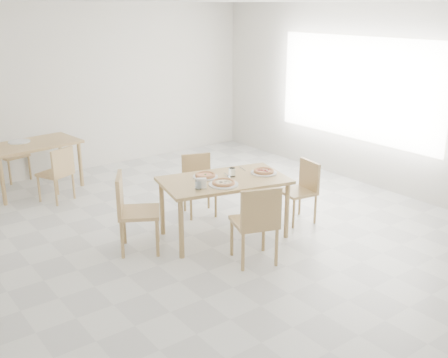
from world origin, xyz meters
TOP-DOWN VIEW (x-y plane):
  - room at (2.98, 0.30)m, footprint 7.28×7.00m
  - main_table at (-0.05, -0.24)m, footprint 1.67×1.18m
  - chair_south at (-0.22, -1.06)m, footprint 0.58×0.58m
  - chair_north at (0.14, 0.60)m, footprint 0.51×0.51m
  - chair_west at (-1.15, 0.08)m, footprint 0.63×0.63m
  - chair_east at (1.07, -0.47)m, footprint 0.46×0.46m
  - plate_margherita at (-0.20, -0.06)m, footprint 0.31×0.31m
  - plate_mushroom at (-0.20, -0.42)m, footprint 0.35×0.35m
  - plate_pepperoni at (0.47, -0.37)m, footprint 0.32×0.32m
  - pizza_margherita at (-0.20, -0.06)m, footprint 0.30×0.30m
  - pizza_mushroom at (-0.20, -0.42)m, footprint 0.31×0.31m
  - pizza_pepperoni at (0.47, -0.37)m, footprint 0.30×0.30m
  - tumbler_a at (0.08, -0.22)m, footprint 0.08×0.08m
  - tumbler_b at (-0.51, -0.36)m, footprint 0.08×0.08m
  - napkin_holder at (-0.48, -0.38)m, footprint 0.13×0.11m
  - fork_a at (0.38, -0.06)m, footprint 0.07×0.19m
  - fork_b at (0.05, -0.16)m, footprint 0.08×0.18m
  - second_table at (-1.36, 2.90)m, footprint 1.45×0.93m
  - chair_back_s at (-1.23, 2.18)m, footprint 0.53×0.53m
  - chair_back_n at (-1.50, 3.67)m, footprint 0.49×0.49m
  - plate_empty at (-1.49, 3.08)m, footprint 0.32×0.32m

SIDE VIEW (x-z plane):
  - chair_back_s at x=-1.23m, z-range 0.06..0.88m
  - chair_north at x=0.14m, z-range 0.07..0.88m
  - chair_east at x=1.07m, z-range 0.07..0.88m
  - chair_back_n at x=-1.50m, z-range 0.07..0.90m
  - chair_south at x=-0.22m, z-range 0.07..1.00m
  - chair_west at x=-1.15m, z-range 0.07..1.01m
  - second_table at x=-1.36m, z-range 0.28..1.03m
  - main_table at x=-0.05m, z-range 0.29..1.04m
  - fork_a at x=0.38m, z-range 0.75..0.76m
  - fork_b at x=0.05m, z-range 0.75..0.76m
  - plate_margherita at x=-0.20m, z-range 0.75..0.77m
  - plate_mushroom at x=-0.20m, z-range 0.75..0.77m
  - plate_pepperoni at x=0.47m, z-range 0.75..0.77m
  - plate_empty at x=-1.49m, z-range 0.75..0.77m
  - pizza_margherita at x=-0.20m, z-range 0.76..0.80m
  - pizza_mushroom at x=-0.20m, z-range 0.76..0.80m
  - pizza_pepperoni at x=0.47m, z-range 0.77..0.80m
  - tumbler_b at x=-0.51m, z-range 0.75..0.85m
  - tumbler_a at x=0.08m, z-range 0.75..0.86m
  - napkin_holder at x=-0.48m, z-range 0.75..0.88m
  - room at x=2.98m, z-range -2.00..5.00m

